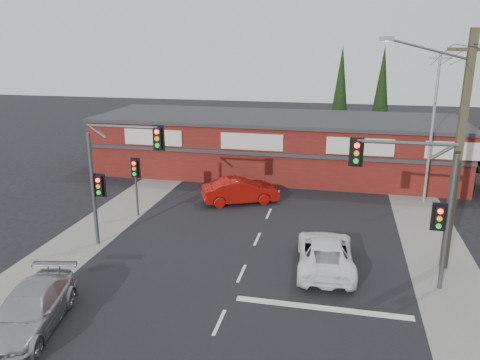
% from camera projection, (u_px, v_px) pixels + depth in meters
% --- Properties ---
extents(ground, '(120.00, 120.00, 0.00)m').
position_uv_depth(ground, '(239.00, 279.00, 19.43)').
color(ground, black).
rests_on(ground, ground).
extents(road_strip, '(14.00, 70.00, 0.01)m').
position_uv_depth(road_strip, '(260.00, 233.00, 24.11)').
color(road_strip, black).
rests_on(road_strip, ground).
extents(verge_left, '(3.00, 70.00, 0.02)m').
position_uv_depth(verge_left, '(109.00, 220.00, 25.86)').
color(verge_left, gray).
rests_on(verge_left, ground).
extents(verge_right, '(3.00, 70.00, 0.02)m').
position_uv_depth(verge_right, '(435.00, 248.00, 22.36)').
color(verge_right, gray).
rests_on(verge_right, ground).
extents(stop_line, '(6.50, 0.35, 0.01)m').
position_uv_depth(stop_line, '(322.00, 308.00, 17.30)').
color(stop_line, silver).
rests_on(stop_line, ground).
extents(white_suv, '(2.73, 5.25, 1.41)m').
position_uv_depth(white_suv, '(325.00, 253.00, 20.24)').
color(white_suv, white).
rests_on(white_suv, ground).
extents(silver_suv, '(2.90, 5.18, 1.42)m').
position_uv_depth(silver_suv, '(30.00, 310.00, 15.89)').
color(silver_suv, '#A3A5A8').
rests_on(silver_suv, ground).
extents(red_sedan, '(4.88, 3.42, 1.53)m').
position_uv_depth(red_sedan, '(240.00, 191.00, 28.47)').
color(red_sedan, '#920E09').
rests_on(red_sedan, ground).
extents(lane_dashes, '(0.12, 49.70, 0.01)m').
position_uv_depth(lane_dashes, '(263.00, 225.00, 25.09)').
color(lane_dashes, silver).
rests_on(lane_dashes, ground).
extents(shop_building, '(27.30, 8.40, 4.22)m').
position_uv_depth(shop_building, '(275.00, 144.00, 34.94)').
color(shop_building, '#541410').
rests_on(shop_building, ground).
extents(conifer_near, '(1.80, 1.80, 9.25)m').
position_uv_depth(conifer_near, '(340.00, 91.00, 39.63)').
color(conifer_near, '#2D2116').
rests_on(conifer_near, ground).
extents(conifer_far, '(1.80, 1.80, 9.25)m').
position_uv_depth(conifer_far, '(382.00, 90.00, 40.79)').
color(conifer_far, '#2D2116').
rests_on(conifer_far, ground).
extents(traffic_mast_left, '(3.77, 0.27, 5.97)m').
position_uv_depth(traffic_mast_left, '(112.00, 167.00, 21.51)').
color(traffic_mast_left, '#47494C').
rests_on(traffic_mast_left, ground).
extents(traffic_mast_right, '(3.96, 0.27, 5.97)m').
position_uv_depth(traffic_mast_right, '(420.00, 193.00, 17.84)').
color(traffic_mast_right, '#47494C').
rests_on(traffic_mast_right, ground).
extents(pedestal_signal, '(0.55, 0.27, 3.38)m').
position_uv_depth(pedestal_signal, '(136.00, 175.00, 25.85)').
color(pedestal_signal, '#47494C').
rests_on(pedestal_signal, ground).
extents(utility_pole, '(4.38, 0.59, 10.00)m').
position_uv_depth(utility_pole, '(456.00, 146.00, 18.97)').
color(utility_pole, '#4B442A').
rests_on(utility_pole, ground).
extents(steel_pole, '(1.20, 0.16, 9.00)m').
position_uv_depth(steel_pole, '(432.00, 126.00, 27.48)').
color(steel_pole, gray).
rests_on(steel_pole, ground).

